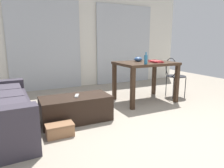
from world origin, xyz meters
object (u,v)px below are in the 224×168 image
at_px(bowl, 138,59).
at_px(tv_remote_primary, 77,96).
at_px(wire_chair, 174,73).
at_px(shoebox, 60,130).
at_px(bottle_near, 146,59).
at_px(craft_table, 145,68).
at_px(coffee_table, 76,108).
at_px(book_stack, 156,61).

height_order(bowl, tv_remote_primary, bowl).
relative_size(wire_chair, shoebox, 2.45).
bearing_deg(wire_chair, bottle_near, -162.06).
bearing_deg(shoebox, bottle_near, 17.20).
xyz_separation_m(craft_table, wire_chair, (0.73, -0.02, -0.14)).
bearing_deg(tv_remote_primary, shoebox, -107.56).
distance_m(tv_remote_primary, shoebox, 0.63).
bearing_deg(bowl, bottle_near, -107.53).
bearing_deg(bottle_near, craft_table, 55.39).
height_order(wire_chair, tv_remote_primary, wire_chair).
xyz_separation_m(coffee_table, bottle_near, (1.33, 0.09, 0.69)).
relative_size(craft_table, shoebox, 3.19).
distance_m(craft_table, bottle_near, 0.45).
bearing_deg(bowl, book_stack, -55.16).
bearing_deg(bowl, tv_remote_primary, -158.27).
height_order(bottle_near, bowl, bottle_near).
height_order(craft_table, bowl, bowl).
distance_m(craft_table, shoebox, 2.16).
height_order(wire_chair, book_stack, wire_chair).
distance_m(coffee_table, bowl, 1.72).
bearing_deg(coffee_table, bowl, 21.18).
relative_size(bottle_near, book_stack, 0.68).
relative_size(wire_chair, book_stack, 2.74).
xyz_separation_m(bowl, book_stack, (0.21, -0.30, -0.03)).
distance_m(bowl, book_stack, 0.37).
height_order(bottle_near, shoebox, bottle_near).
bearing_deg(bottle_near, coffee_table, -175.95).
xyz_separation_m(coffee_table, tv_remote_primary, (0.02, -0.01, 0.20)).
distance_m(craft_table, wire_chair, 0.74).
bearing_deg(bowl, craft_table, -62.61).
bearing_deg(wire_chair, bowl, 167.96).
bearing_deg(coffee_table, book_stack, 9.14).
bearing_deg(bowl, wire_chair, -12.04).
relative_size(bottle_near, tv_remote_primary, 1.31).
bearing_deg(bowl, coffee_table, -158.82).
bearing_deg(bowl, shoebox, -151.28).
distance_m(coffee_table, tv_remote_primary, 0.20).
distance_m(craft_table, book_stack, 0.25).
height_order(bowl, book_stack, bowl).
bearing_deg(book_stack, bowl, 124.84).
bearing_deg(coffee_table, tv_remote_primary, -21.53).
bearing_deg(tv_remote_primary, bowl, 44.95).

